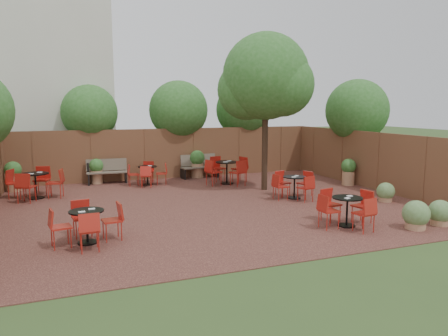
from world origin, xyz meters
name	(u,v)px	position (x,y,z in m)	size (l,w,h in m)	color
ground	(212,205)	(0.00, 0.00, 0.00)	(80.00, 80.00, 0.00)	#354F23
courtyard_paving	(212,204)	(0.00, 0.00, 0.01)	(12.00, 10.00, 0.02)	#391C17
fence_back	(171,154)	(0.00, 5.00, 1.00)	(12.00, 0.08, 2.00)	brown
fence_right	(378,162)	(6.00, 0.00, 1.00)	(0.08, 10.00, 2.00)	brown
neighbour_building	(47,79)	(-4.50, 8.00, 4.00)	(5.00, 4.00, 8.00)	beige
overhang_foliage	(152,112)	(-1.06, 3.32, 2.69)	(15.66, 10.47, 2.54)	#295F1E
courtyard_tree	(266,81)	(2.40, 1.44, 3.71)	(2.97, 2.90, 5.29)	black
park_bench_left	(107,171)	(-2.54, 4.62, 0.49)	(1.50, 0.55, 0.91)	brown
park_bench_right	(199,166)	(1.06, 4.63, 0.50)	(1.57, 0.68, 0.94)	brown
bistro_tables	(183,186)	(-0.63, 0.90, 0.46)	(9.13, 8.59, 0.96)	black
planters	(167,169)	(-0.47, 3.78, 0.57)	(11.84, 4.15, 1.10)	#A27351
low_shrubs	(414,208)	(4.24, -3.42, 0.32)	(1.97, 3.16, 0.68)	#A27351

